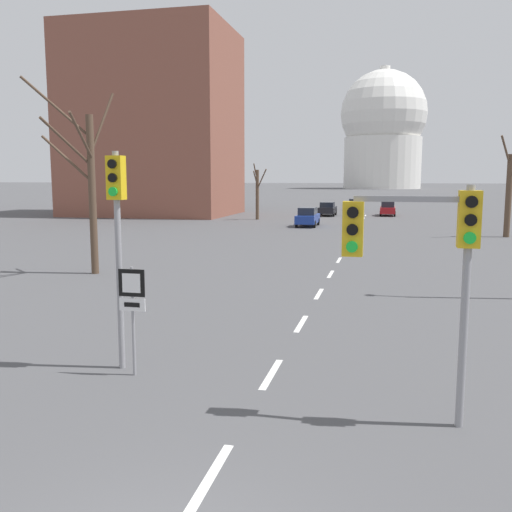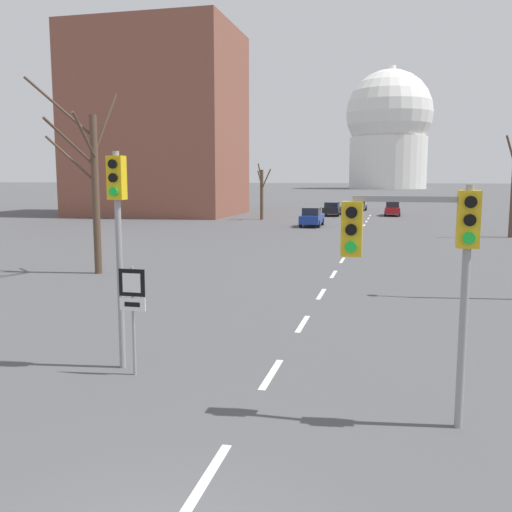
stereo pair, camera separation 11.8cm
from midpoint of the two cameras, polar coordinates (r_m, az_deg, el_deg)
name	(u,v)px [view 1 (the left image)]	position (r m, az deg, el deg)	size (l,w,h in m)	color
lane_stripe_0	(211,476)	(8.99, -4.96, -21.08)	(0.16, 2.00, 0.01)	silver
lane_stripe_1	(271,374)	(12.97, 1.29, -11.70)	(0.16, 2.00, 0.01)	silver
lane_stripe_2	(301,324)	(17.21, 4.35, -6.76)	(0.16, 2.00, 0.01)	silver
lane_stripe_3	(319,294)	(21.56, 6.15, -3.78)	(0.16, 2.00, 0.01)	silver
lane_stripe_4	(331,274)	(25.96, 7.34, -1.80)	(0.16, 2.00, 0.01)	silver
lane_stripe_5	(339,260)	(30.39, 8.19, -0.40)	(0.16, 2.00, 0.01)	silver
lane_stripe_6	(345,250)	(34.83, 8.81, 0.64)	(0.16, 2.00, 0.01)	silver
lane_stripe_7	(350,241)	(39.29, 9.30, 1.45)	(0.16, 2.00, 0.01)	silver
lane_stripe_8	(354,235)	(43.76, 9.69, 2.10)	(0.16, 2.00, 0.01)	silver
lane_stripe_9	(357,230)	(48.23, 10.00, 2.62)	(0.16, 2.00, 0.01)	silver
lane_stripe_10	(360,225)	(52.71, 10.26, 3.05)	(0.16, 2.00, 0.01)	silver
lane_stripe_11	(362,221)	(57.19, 10.48, 3.42)	(0.16, 2.00, 0.01)	silver
lane_stripe_12	(364,218)	(61.67, 10.67, 3.74)	(0.16, 2.00, 0.01)	silver
lane_stripe_13	(365,215)	(66.16, 10.84, 4.01)	(0.16, 2.00, 0.01)	silver
traffic_signal_near_left	(117,219)	(13.05, -13.95, 3.63)	(0.36, 0.34, 4.92)	gray
traffic_signal_near_right	(425,245)	(10.16, 16.18, 1.04)	(2.28, 0.34, 4.24)	gray
route_sign_post	(132,302)	(12.74, -12.53, -4.53)	(0.60, 0.08, 2.43)	gray
sedan_near_left	(388,208)	(66.28, 12.98, 4.65)	(1.73, 4.50, 1.64)	maroon
sedan_near_right	(327,209)	(64.99, 7.11, 4.71)	(1.83, 4.41, 1.55)	black
sedan_mid_centre	(355,204)	(76.47, 9.83, 5.11)	(1.75, 4.03, 1.49)	slate
sedan_far_left	(308,217)	(50.80, 5.12, 3.92)	(1.77, 4.41, 1.69)	navy
bare_tree_left_near	(257,192)	(58.64, 0.08, 6.40)	(1.49, 2.41, 5.71)	brown
bare_tree_right_near	(509,191)	(45.28, 23.94, 5.97)	(2.36, 2.97, 7.28)	brown
bare_tree_left_far	(88,182)	(26.56, -16.55, 7.09)	(3.21, 3.88, 8.64)	brown
capitol_dome	(383,130)	(221.46, 12.59, 12.22)	(31.52, 31.52, 44.52)	silver
apartment_block_left	(154,123)	(68.15, -10.26, 12.92)	(18.00, 14.00, 20.90)	brown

